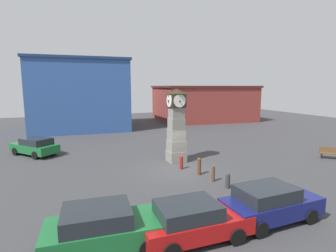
% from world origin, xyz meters
% --- Properties ---
extents(ground_plane, '(77.77, 77.77, 0.00)m').
position_xyz_m(ground_plane, '(0.00, 0.00, 0.00)').
color(ground_plane, '#38383A').
extents(clock_tower, '(1.50, 1.57, 5.50)m').
position_xyz_m(clock_tower, '(0.55, 1.91, 2.65)').
color(clock_tower, gray).
rests_on(clock_tower, ground_plane).
extents(bollard_near_tower, '(0.27, 0.27, 0.87)m').
position_xyz_m(bollard_near_tower, '(1.16, -3.99, 0.44)').
color(bollard_near_tower, '#333338').
rests_on(bollard_near_tower, ground_plane).
extents(bollard_mid_row, '(0.20, 0.20, 0.99)m').
position_xyz_m(bollard_mid_row, '(0.95, -2.79, 0.50)').
color(bollard_mid_row, brown).
rests_on(bollard_mid_row, ground_plane).
extents(bollard_far_row, '(0.27, 0.27, 1.12)m').
position_xyz_m(bollard_far_row, '(0.73, -1.39, 0.57)').
color(bollard_far_row, brown).
rests_on(bollard_far_row, ground_plane).
extents(bollard_end_row, '(0.24, 0.24, 0.95)m').
position_xyz_m(bollard_end_row, '(0.16, 0.11, 0.48)').
color(bollard_end_row, maroon).
rests_on(bollard_end_row, ground_plane).
extents(car_navy_sedan, '(4.35, 2.31, 1.53)m').
position_xyz_m(car_navy_sedan, '(-6.09, -7.08, 0.78)').
color(car_navy_sedan, '#19602D').
rests_on(car_navy_sedan, ground_plane).
extents(car_near_tower, '(4.11, 2.01, 1.47)m').
position_xyz_m(car_near_tower, '(-2.94, -7.75, 0.75)').
color(car_near_tower, '#A51111').
rests_on(car_near_tower, ground_plane).
extents(car_by_building, '(4.29, 1.99, 1.56)m').
position_xyz_m(car_by_building, '(0.70, -7.72, 0.79)').
color(car_by_building, navy).
rests_on(car_by_building, ground_plane).
extents(car_far_lot, '(4.05, 4.34, 1.46)m').
position_xyz_m(car_far_lot, '(-9.61, 7.99, 0.75)').
color(car_far_lot, '#19602D').
rests_on(car_far_lot, ground_plane).
extents(bench, '(1.52, 1.49, 0.90)m').
position_xyz_m(bench, '(12.22, -1.89, 0.52)').
color(bench, brown).
rests_on(bench, ground_plane).
extents(warehouse_blue_far, '(12.82, 11.37, 9.13)m').
position_xyz_m(warehouse_blue_far, '(-5.06, 21.40, 4.57)').
color(warehouse_blue_far, '#2D5193').
rests_on(warehouse_blue_far, ground_plane).
extents(storefront_low_left, '(16.27, 13.20, 5.77)m').
position_xyz_m(storefront_low_left, '(14.85, 23.69, 2.89)').
color(storefront_low_left, maroon).
rests_on(storefront_low_left, ground_plane).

